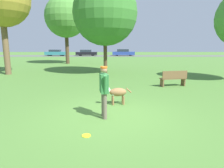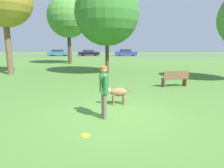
% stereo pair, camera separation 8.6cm
% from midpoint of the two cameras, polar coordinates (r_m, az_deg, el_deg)
% --- Properties ---
extents(ground_plane, '(120.00, 120.00, 0.00)m').
position_cam_midpoint_polar(ground_plane, '(6.27, -0.52, -9.06)').
color(ground_plane, '#4C7A33').
extents(far_road_strip, '(120.00, 6.00, 0.01)m').
position_cam_midpoint_polar(far_road_strip, '(41.59, -0.02, 8.05)').
color(far_road_strip, '#5B5B59').
rests_on(far_road_strip, ground_plane).
extents(person, '(0.29, 0.71, 1.56)m').
position_cam_midpoint_polar(person, '(5.89, -2.66, -1.11)').
color(person, '#665B4C').
rests_on(person, ground_plane).
extents(dog, '(1.01, 0.40, 0.65)m').
position_cam_midpoint_polar(dog, '(7.32, 1.07, -2.46)').
color(dog, olive).
rests_on(dog, ground_plane).
extents(frisbee, '(0.22, 0.22, 0.02)m').
position_cam_midpoint_polar(frisbee, '(5.02, -7.80, -14.39)').
color(frisbee, yellow).
rests_on(frisbee, ground_plane).
extents(tree_far_left, '(4.75, 4.75, 7.75)m').
position_cam_midpoint_polar(tree_far_left, '(24.60, -13.10, 18.20)').
color(tree_far_left, '#4C3826').
rests_on(tree_far_left, ground_plane).
extents(tree_mid_center, '(4.76, 4.76, 6.86)m').
position_cam_midpoint_polar(tree_mid_center, '(15.56, -2.10, 19.56)').
color(tree_mid_center, '#4C3826').
rests_on(tree_mid_center, ground_plane).
extents(parked_car_teal, '(4.21, 1.70, 1.28)m').
position_cam_midpoint_polar(parked_car_teal, '(43.11, -15.79, 8.59)').
color(parked_car_teal, teal).
rests_on(parked_car_teal, ground_plane).
extents(parked_car_black, '(4.36, 1.79, 1.25)m').
position_cam_midpoint_polar(parked_car_black, '(42.15, -7.31, 8.84)').
color(parked_car_black, black).
rests_on(parked_car_black, ground_plane).
extents(parked_car_blue, '(4.60, 1.88, 1.37)m').
position_cam_midpoint_polar(parked_car_blue, '(41.64, 3.28, 8.95)').
color(parked_car_blue, '#284293').
rests_on(parked_car_blue, ground_plane).
extents(park_bench, '(1.45, 0.69, 0.84)m').
position_cam_midpoint_polar(park_bench, '(11.06, 17.04, 1.67)').
color(park_bench, brown).
rests_on(park_bench, ground_plane).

